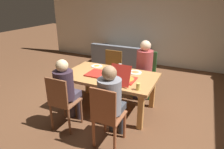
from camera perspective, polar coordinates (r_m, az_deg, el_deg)
name	(u,v)px	position (r m, az deg, el deg)	size (l,w,h in m)	color
ground_plane	(110,108)	(4.10, -0.60, -9.50)	(20.00, 20.00, 0.00)	brown
back_wall	(153,19)	(6.55, 11.84, 15.37)	(7.65, 0.12, 2.90)	beige
dining_table	(110,79)	(3.82, -0.63, -1.42)	(1.76, 1.03, 0.72)	#C28549
chair_0	(107,116)	(2.90, -1.52, -11.87)	(0.41, 0.44, 0.99)	#9A5736
person_0	(111,98)	(2.89, -0.35, -6.83)	(0.34, 0.50, 1.26)	#3D4148
chair_1	(62,101)	(3.35, -14.27, -7.31)	(0.42, 0.41, 0.96)	brown
person_1	(66,87)	(3.37, -13.07, -3.61)	(0.32, 0.48, 1.21)	#433A48
chair_2	(145,72)	(4.54, 9.49, 0.84)	(0.45, 0.45, 0.98)	#327339
person_2	(144,64)	(4.34, 9.16, 3.00)	(0.35, 0.49, 1.26)	#2E2E3F
chair_3	(112,66)	(4.86, -0.05, 2.43)	(0.46, 0.40, 0.89)	brown
pizza_box_0	(124,78)	(3.49, 3.52, -1.15)	(0.36, 0.50, 0.35)	red
pizza_box_1	(98,74)	(3.82, -4.05, 0.24)	(0.40, 0.40, 0.02)	red
plate_0	(97,66)	(4.26, -4.41, 2.49)	(0.24, 0.24, 0.03)	white
plate_1	(135,72)	(3.92, 6.67, 0.69)	(0.26, 0.26, 0.03)	white
drinking_glass_0	(120,66)	(4.10, 2.35, 2.38)	(0.06, 0.06, 0.10)	silver
drinking_glass_1	(138,87)	(3.19, 7.50, -3.47)	(0.07, 0.07, 0.12)	#DBC35F
couch	(121,58)	(6.43, 2.56, 4.84)	(1.73, 0.88, 0.72)	slate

